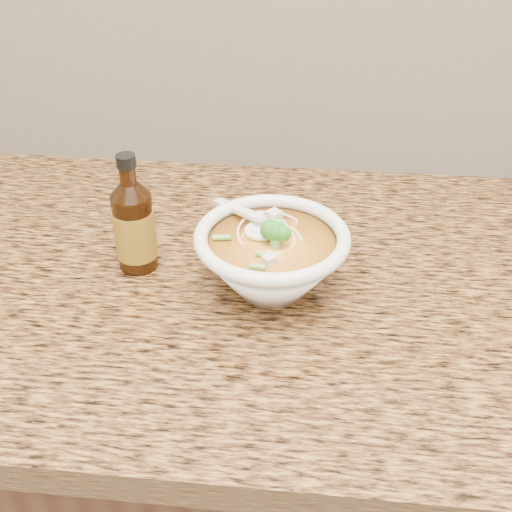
# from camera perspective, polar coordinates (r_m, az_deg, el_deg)

# --- Properties ---
(cabinet) EXTENTS (4.00, 0.65, 0.86)m
(cabinet) POSITION_cam_1_polar(r_m,az_deg,el_deg) (1.21, 4.98, -19.79)
(cabinet) COLOR black
(cabinet) RESTS_ON ground
(counter_slab) EXTENTS (4.00, 0.68, 0.04)m
(counter_slab) POSITION_cam_1_polar(r_m,az_deg,el_deg) (0.88, 6.45, -2.66)
(counter_slab) COLOR olive
(counter_slab) RESTS_ON cabinet
(soup_bowl) EXTENTS (0.20, 0.20, 0.11)m
(soup_bowl) POSITION_cam_1_polar(r_m,az_deg,el_deg) (0.81, 1.39, -0.35)
(soup_bowl) COLOR white
(soup_bowl) RESTS_ON counter_slab
(hot_sauce_bottle) EXTENTS (0.07, 0.07, 0.17)m
(hot_sauce_bottle) POSITION_cam_1_polar(r_m,az_deg,el_deg) (0.86, -10.77, 2.59)
(hot_sauce_bottle) COLOR #351907
(hot_sauce_bottle) RESTS_ON counter_slab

